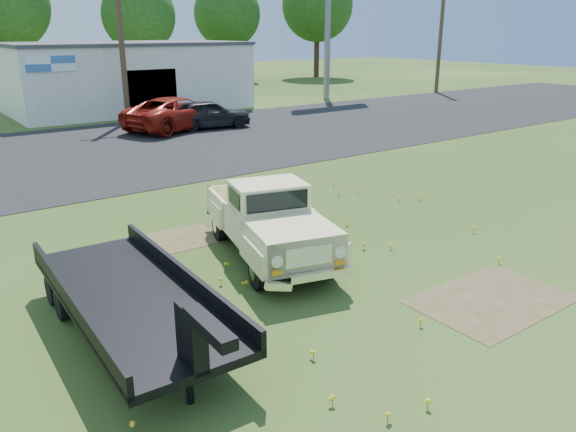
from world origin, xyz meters
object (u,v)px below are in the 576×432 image
object	(u,v)px
vintage_pickup_truck	(269,220)
red_pickup	(178,113)
flatbed_trailer	(131,291)
dark_sedan	(208,114)

from	to	relation	value
vintage_pickup_truck	red_pickup	bearing A→B (deg)	85.52
flatbed_trailer	dark_sedan	distance (m)	20.76
flatbed_trailer	red_pickup	size ratio (longest dim) A/B	0.99
red_pickup	vintage_pickup_truck	bearing A→B (deg)	140.90
red_pickup	dark_sedan	size ratio (longest dim) A/B	1.37
vintage_pickup_truck	flatbed_trailer	world-z (taller)	vintage_pickup_truck
vintage_pickup_truck	dark_sedan	world-z (taller)	vintage_pickup_truck
flatbed_trailer	dark_sedan	size ratio (longest dim) A/B	1.35
vintage_pickup_truck	dark_sedan	xyz separation A→B (m)	(7.26, 16.13, -0.14)
dark_sedan	flatbed_trailer	bearing A→B (deg)	156.28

